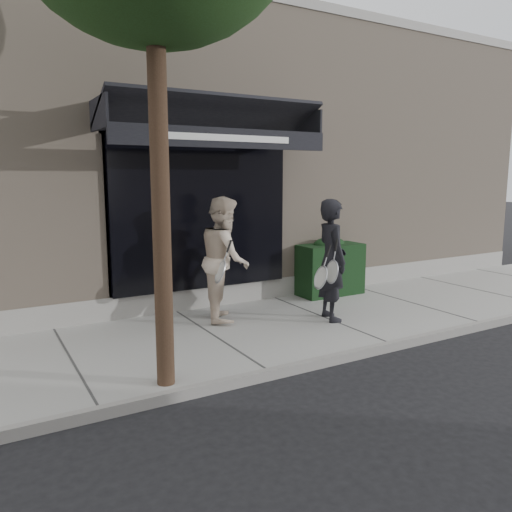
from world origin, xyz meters
TOP-DOWN VIEW (x-y plane):
  - ground at (0.00, 0.00)m, footprint 80.00×80.00m
  - sidewalk at (0.00, 0.00)m, footprint 20.00×3.00m
  - curb at (0.00, -1.55)m, footprint 20.00×0.10m
  - building_facade at (-0.01, 4.96)m, footprint 14.30×8.04m
  - hedge at (1.10, 1.25)m, footprint 1.30×0.70m
  - pedestrian_front at (0.02, -0.19)m, footprint 0.86×0.86m
  - pedestrian_back at (-1.46, 0.69)m, footprint 1.08×1.19m

SIDE VIEW (x-z plane):
  - ground at x=0.00m, z-range 0.00..0.00m
  - sidewalk at x=0.00m, z-range 0.00..0.12m
  - curb at x=0.00m, z-range 0.00..0.14m
  - hedge at x=1.10m, z-range 0.09..1.23m
  - pedestrian_front at x=0.02m, z-range 0.12..2.08m
  - pedestrian_back at x=-1.46m, z-range 0.12..2.12m
  - building_facade at x=-0.01m, z-range -0.08..5.56m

